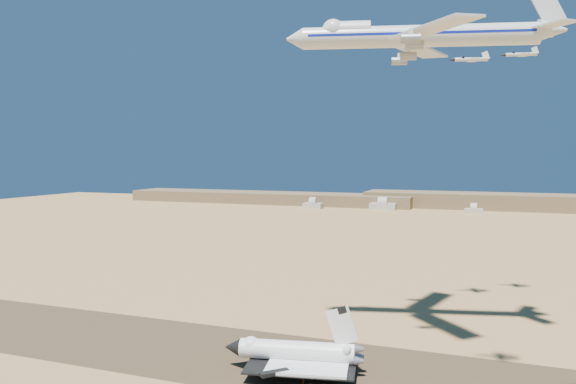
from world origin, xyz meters
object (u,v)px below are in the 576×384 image
(crew_a, at_px, (303,381))
(chase_jet_c, at_px, (470,59))
(shuttle, at_px, (296,353))
(carrier_747, at_px, (410,36))
(chase_jet_d, at_px, (520,54))

(crew_a, bearing_deg, chase_jet_c, -25.63)
(shuttle, relative_size, chase_jet_c, 2.64)
(carrier_747, bearing_deg, chase_jet_d, 46.11)
(carrier_747, relative_size, chase_jet_d, 5.92)
(crew_a, bearing_deg, shuttle, 31.58)
(chase_jet_c, xyz_separation_m, chase_jet_d, (18.28, 16.41, 3.49))
(crew_a, height_order, chase_jet_c, chase_jet_c)
(shuttle, xyz_separation_m, crew_a, (5.22, -7.81, -4.50))
(crew_a, bearing_deg, carrier_747, -28.96)
(crew_a, height_order, chase_jet_d, chase_jet_d)
(carrier_747, distance_m, chase_jet_c, 47.38)
(chase_jet_c, distance_m, chase_jet_d, 24.81)
(chase_jet_c, bearing_deg, crew_a, -130.75)
(chase_jet_c, relative_size, chase_jet_d, 1.04)
(carrier_747, xyz_separation_m, chase_jet_d, (34.60, 60.86, 2.10))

